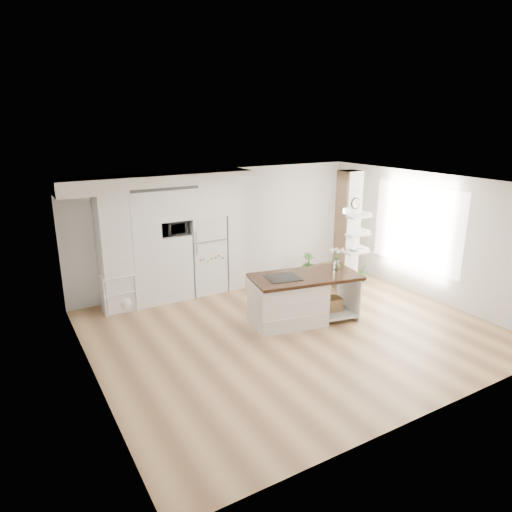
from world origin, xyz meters
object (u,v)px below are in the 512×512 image
Objects in this scene: kitchen_island at (293,298)px; bookshelf at (121,295)px; refrigerator at (205,254)px; floor_plant_a at (363,271)px.

kitchen_island is 2.84× the size of bookshelf.
refrigerator is at bearing 5.27° from bookshelf.
floor_plant_a is (5.50, -1.16, -0.09)m from bookshelf.
bookshelf is at bearing 168.11° from floor_plant_a.
bookshelf is (-2.72, 2.22, -0.15)m from kitchen_island.
bookshelf is at bearing -174.69° from refrigerator.
refrigerator is 2.26× the size of bookshelf.
kitchen_island is at bearing -72.72° from refrigerator.
kitchen_island is at bearing -39.19° from bookshelf.
refrigerator reaches higher than floor_plant_a.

